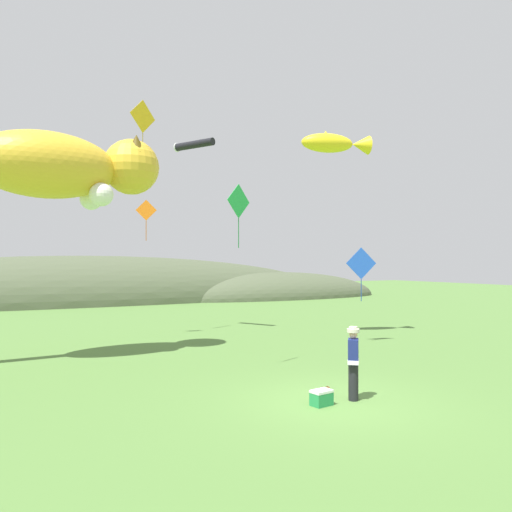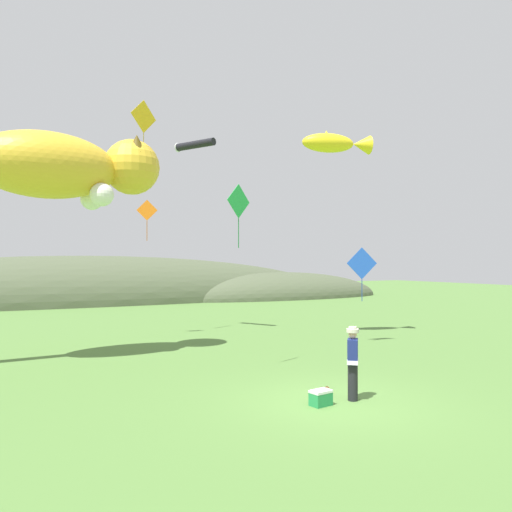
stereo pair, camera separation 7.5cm
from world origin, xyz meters
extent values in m
plane|color=#517A38|center=(0.00, 0.00, 0.00)|extent=(120.00, 120.00, 0.00)
ellipsoid|color=#4C563D|center=(0.00, 33.29, 0.00)|extent=(48.34, 10.08, 7.76)
ellipsoid|color=#4C563D|center=(17.00, 30.80, 0.00)|extent=(21.89, 7.52, 4.80)
cylinder|color=black|center=(0.47, -0.06, 0.44)|extent=(0.24, 0.24, 0.88)
cube|color=navy|center=(0.47, -0.06, 1.18)|extent=(0.44, 0.46, 0.60)
cube|color=white|center=(0.47, -0.06, 0.94)|extent=(0.47, 0.49, 0.10)
sphere|color=tan|center=(0.47, -0.06, 1.59)|extent=(0.20, 0.20, 0.20)
cylinder|color=#B2AD99|center=(0.47, -0.06, 1.68)|extent=(0.30, 0.30, 0.09)
cylinder|color=#B2AD99|center=(0.47, -0.06, 1.74)|extent=(0.20, 0.20, 0.07)
cylinder|color=olive|center=(0.08, 0.53, 0.13)|extent=(0.15, 0.19, 0.19)
cylinder|color=brown|center=(0.01, 0.53, 0.13)|extent=(0.02, 0.25, 0.25)
cylinder|color=brown|center=(0.15, 0.53, 0.13)|extent=(0.02, 0.25, 0.25)
cube|color=#268C4C|center=(-0.46, -0.04, 0.15)|extent=(0.52, 0.39, 0.30)
cube|color=white|center=(-0.46, -0.04, 0.33)|extent=(0.53, 0.39, 0.06)
ellipsoid|color=gold|center=(-5.59, 8.41, 6.59)|extent=(4.86, 2.77, 2.24)
ellipsoid|color=white|center=(-5.36, 8.42, 6.18)|extent=(3.14, 1.56, 1.23)
sphere|color=gold|center=(-2.69, 8.61, 6.81)|extent=(2.02, 2.02, 2.02)
cone|color=#503E10|center=(-2.73, 9.16, 7.54)|extent=(0.76, 0.76, 0.67)
cone|color=#503E10|center=(-2.65, 8.05, 7.54)|extent=(0.76, 0.76, 0.67)
sphere|color=white|center=(-3.99, 9.20, 5.63)|extent=(0.81, 0.81, 0.81)
sphere|color=white|center=(-3.90, 7.84, 5.63)|extent=(0.81, 0.81, 0.81)
ellipsoid|color=yellow|center=(5.89, 8.25, 8.60)|extent=(2.53, 1.52, 0.84)
cone|color=yellow|center=(7.40, 7.81, 8.60)|extent=(0.97, 1.02, 0.84)
cone|color=yellow|center=(5.82, 8.27, 8.95)|extent=(0.48, 0.48, 0.39)
sphere|color=black|center=(5.23, 8.74, 8.67)|extent=(0.20, 0.20, 0.20)
cylinder|color=black|center=(1.30, 12.50, 8.90)|extent=(1.36, 2.12, 0.36)
torus|color=white|center=(0.78, 13.47, 8.90)|extent=(0.41, 0.26, 0.44)
cube|color=green|center=(-0.56, 4.08, 5.20)|extent=(0.97, 0.44, 1.05)
cylinder|color=black|center=(-0.56, 4.09, 5.20)|extent=(0.65, 0.30, 0.02)
cube|color=#1A7C35|center=(-0.56, 4.08, 4.22)|extent=(0.03, 0.02, 0.90)
cube|color=blue|center=(6.25, 6.43, 3.29)|extent=(1.25, 0.42, 1.31)
cylinder|color=black|center=(6.25, 6.44, 3.29)|extent=(0.84, 0.28, 0.02)
cube|color=#1A3E97|center=(6.25, 6.43, 2.18)|extent=(0.03, 0.02, 0.90)
cube|color=yellow|center=(-1.25, 12.24, 9.81)|extent=(1.33, 0.68, 1.48)
cylinder|color=black|center=(-1.25, 12.25, 9.81)|extent=(0.89, 0.46, 0.02)
cube|color=#A98511|center=(-1.25, 12.24, 8.62)|extent=(0.03, 0.02, 0.90)
cube|color=orange|center=(-1.08, 12.24, 5.65)|extent=(0.86, 0.38, 0.93)
cylinder|color=black|center=(-1.08, 12.25, 5.65)|extent=(0.58, 0.26, 0.02)
cube|color=#A95011|center=(-1.08, 12.24, 4.74)|extent=(0.03, 0.02, 0.90)
camera|label=1|loc=(-7.35, -9.52, 3.33)|focal=35.00mm
camera|label=2|loc=(-7.28, -9.56, 3.33)|focal=35.00mm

